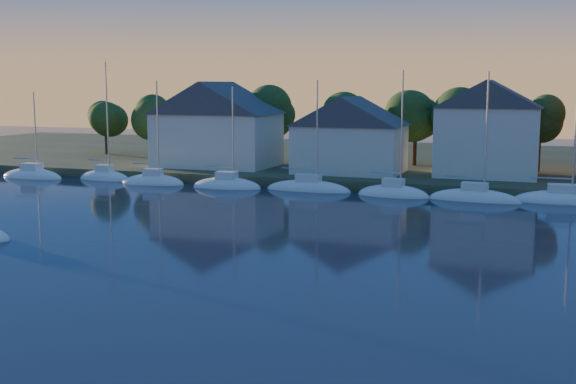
% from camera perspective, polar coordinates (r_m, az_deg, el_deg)
% --- Properties ---
extents(shoreline_land, '(160.00, 50.00, 2.00)m').
position_cam_1_polar(shoreline_land, '(93.93, 11.25, 2.03)').
color(shoreline_land, '#333B22').
rests_on(shoreline_land, ground).
extents(wooden_dock, '(120.00, 3.00, 1.00)m').
position_cam_1_polar(wooden_dock, '(71.43, 8.52, 0.10)').
color(wooden_dock, brown).
rests_on(wooden_dock, ground).
extents(clubhouse_west, '(13.65, 9.45, 9.64)m').
position_cam_1_polar(clubhouse_west, '(83.43, -5.62, 5.45)').
color(clubhouse_west, white).
rests_on(clubhouse_west, shoreline_land).
extents(clubhouse_centre, '(11.55, 8.40, 8.08)m').
position_cam_1_polar(clubhouse_centre, '(77.07, 4.93, 4.61)').
color(clubhouse_centre, white).
rests_on(clubhouse_centre, shoreline_land).
extents(clubhouse_east, '(10.50, 8.40, 9.80)m').
position_cam_1_polar(clubhouse_east, '(76.70, 15.54, 4.96)').
color(clubhouse_east, white).
rests_on(clubhouse_east, shoreline_land).
extents(tree_line, '(93.40, 5.40, 8.90)m').
position_cam_1_polar(tree_line, '(81.26, 11.54, 6.11)').
color(tree_line, '#3A261A').
rests_on(tree_line, shoreline_land).
extents(moored_fleet, '(95.50, 2.40, 12.05)m').
position_cam_1_polar(moored_fleet, '(67.82, 11.35, -0.33)').
color(moored_fleet, white).
rests_on(moored_fleet, ground).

